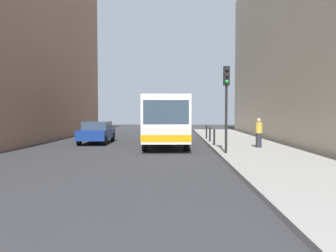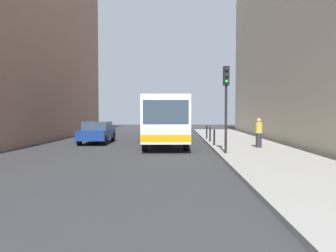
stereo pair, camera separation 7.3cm
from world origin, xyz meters
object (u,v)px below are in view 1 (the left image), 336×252
traffic_light (226,93)px  bollard_mid (210,134)px  bollard_near (214,137)px  pedestrian_near_signal (259,133)px  car_beside_bus (97,132)px  bollard_far (206,132)px  bus (165,118)px

traffic_light → bollard_mid: 6.90m
bollard_near → traffic_light: bearing=-88.6°
traffic_light → pedestrian_near_signal: 4.01m
car_beside_bus → bollard_mid: (7.64, -0.11, -0.16)m
traffic_light → bollard_mid: bearing=90.9°
bollard_near → bollard_far: same height
bollard_near → pedestrian_near_signal: size_ratio=0.59×
bus → pedestrian_near_signal: bearing=144.0°
car_beside_bus → pedestrian_near_signal: pedestrian_near_signal is taller
car_beside_bus → traffic_light: 10.40m
bollard_mid → bollard_far: size_ratio=1.00×
bollard_near → pedestrian_near_signal: bearing=-29.8°
bus → car_beside_bus: bearing=-7.9°
bollard_mid → pedestrian_near_signal: bearing=-59.0°
bus → traffic_light: bearing=114.3°
bollard_near → bollard_mid: 2.50m
car_beside_bus → bollard_far: size_ratio=4.68×
bollard_far → bollard_mid: bearing=-90.0°
pedestrian_near_signal → bollard_mid: bearing=-133.3°
traffic_light → bollard_far: size_ratio=4.32×
traffic_light → bollard_near: size_ratio=4.32×
bollard_mid → pedestrian_near_signal: pedestrian_near_signal is taller
bollard_near → pedestrian_near_signal: (2.30, -1.32, 0.33)m
bollard_far → pedestrian_near_signal: size_ratio=0.59×
bollard_mid → bollard_far: 2.50m
bollard_mid → bollard_far: bearing=90.0°
car_beside_bus → pedestrian_near_signal: size_ratio=2.76×
bus → bollard_far: (3.02, 2.82, -1.10)m
bus → bollard_far: size_ratio=11.71×
traffic_light → bus: bearing=116.9°
bollard_far → traffic_light: bearing=-89.4°
car_beside_bus → bus: bearing=173.1°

